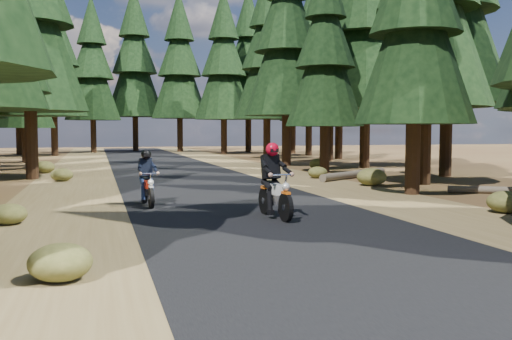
{
  "coord_description": "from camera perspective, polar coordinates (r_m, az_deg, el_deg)",
  "views": [
    {
      "loc": [
        -3.7,
        -11.74,
        2.06
      ],
      "look_at": [
        0.0,
        1.5,
        1.1
      ],
      "focal_mm": 40.0,
      "sensor_mm": 36.0,
      "label": 1
    }
  ],
  "objects": [
    {
      "name": "rider_follow",
      "position": [
        15.75,
        -10.8,
        -1.71
      ],
      "size": [
        0.64,
        1.74,
        1.52
      ],
      "rotation": [
        0.0,
        0.0,
        3.22
      ],
      "color": "#A81B0B",
      "rests_on": "road"
    },
    {
      "name": "road",
      "position": [
        17.27,
        -3.13,
        -2.84
      ],
      "size": [
        6.0,
        100.0,
        0.01
      ],
      "primitive_type": "cube",
      "color": "black",
      "rests_on": "ground"
    },
    {
      "name": "rider_lead",
      "position": [
        13.33,
        1.91,
        -2.33
      ],
      "size": [
        0.75,
        2.01,
        1.76
      ],
      "rotation": [
        0.0,
        0.0,
        3.22
      ],
      "color": "silver",
      "rests_on": "road"
    },
    {
      "name": "understory_shrubs",
      "position": [
        19.33,
        0.99,
        -1.3
      ],
      "size": [
        15.23,
        31.01,
        0.66
      ],
      "color": "#474C1E",
      "rests_on": "ground"
    },
    {
      "name": "pine_forest",
      "position": [
        33.51,
        -9.33,
        13.97
      ],
      "size": [
        34.59,
        55.08,
        16.32
      ],
      "color": "black",
      "rests_on": "ground"
    },
    {
      "name": "ground",
      "position": [
        12.48,
        1.86,
        -5.51
      ],
      "size": [
        120.0,
        120.0,
        0.0
      ],
      "primitive_type": "plane",
      "color": "#4A311A",
      "rests_on": "ground"
    },
    {
      "name": "log_far",
      "position": [
        20.15,
        24.14,
        -1.88
      ],
      "size": [
        3.52,
        2.08,
        0.24
      ],
      "primitive_type": "cylinder",
      "rotation": [
        0.0,
        1.57,
        -0.5
      ],
      "color": "#4C4233",
      "rests_on": "ground"
    },
    {
      "name": "shoulder_r",
      "position": [
        18.8,
        10.71,
        -2.36
      ],
      "size": [
        3.2,
        100.0,
        0.01
      ],
      "primitive_type": "cube",
      "color": "brown",
      "rests_on": "ground"
    },
    {
      "name": "shoulder_l",
      "position": [
        16.89,
        -18.57,
        -3.21
      ],
      "size": [
        3.2,
        100.0,
        0.01
      ],
      "primitive_type": "cube",
      "color": "brown",
      "rests_on": "ground"
    },
    {
      "name": "log_near",
      "position": [
        24.98,
        9.82,
        -0.42
      ],
      "size": [
        4.42,
        3.33,
        0.32
      ],
      "primitive_type": "cylinder",
      "rotation": [
        0.0,
        1.57,
        0.63
      ],
      "color": "#4C4233",
      "rests_on": "ground"
    }
  ]
}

